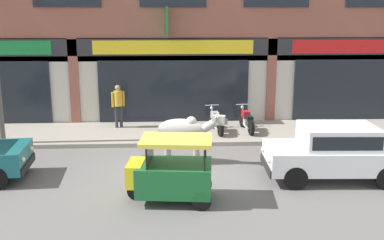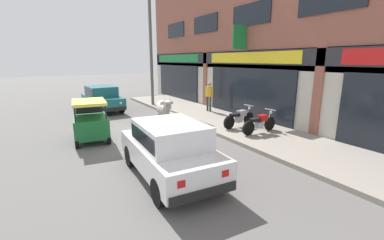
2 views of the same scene
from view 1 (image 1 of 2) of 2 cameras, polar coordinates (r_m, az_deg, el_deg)
name	(u,v)px [view 1 (image 1 of 2)]	position (r m, az deg, el deg)	size (l,w,h in m)	color
ground_plane	(177,169)	(12.77, -1.96, -6.28)	(90.00, 90.00, 0.00)	#605E5B
sidewalk	(175,133)	(16.35, -2.20, -1.63)	(19.00, 3.13, 0.14)	gray
shop_building	(173,22)	(17.63, -2.41, 12.28)	(23.00, 1.40, 8.39)	#8E5142
cow	(185,130)	(13.06, -0.86, -1.22)	(2.11, 0.91, 1.61)	#9E998E
car_1	(335,150)	(12.38, 17.71, -3.60)	(3.67, 1.75, 1.46)	black
auto_rickshaw	(171,174)	(10.52, -2.66, -6.84)	(2.05, 1.33, 1.52)	black
motorcycle_0	(216,121)	(16.16, 3.05, -0.16)	(0.54, 1.80, 0.88)	black
motorcycle_1	(247,120)	(16.39, 6.94, -0.05)	(0.52, 1.81, 0.88)	black
pedestrian	(118,101)	(16.87, -9.36, 2.33)	(0.47, 0.32, 1.60)	#2D2D33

